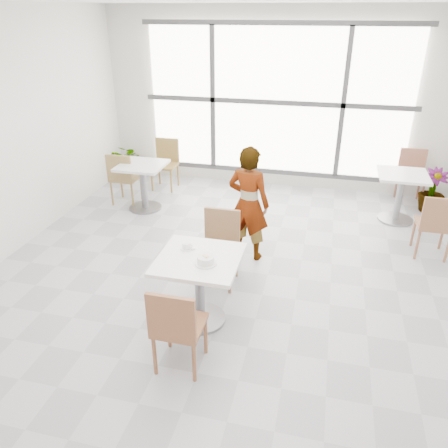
% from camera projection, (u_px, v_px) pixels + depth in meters
% --- Properties ---
extents(floor, '(7.00, 7.00, 0.00)m').
position_uv_depth(floor, '(230.00, 290.00, 5.04)').
color(floor, '#9E9EA5').
rests_on(floor, ground).
extents(wall_back, '(6.00, 0.00, 6.00)m').
position_uv_depth(wall_back, '(277.00, 101.00, 7.42)').
color(wall_back, silver).
rests_on(wall_back, ground).
extents(window, '(4.60, 0.07, 2.52)m').
position_uv_depth(window, '(276.00, 102.00, 7.37)').
color(window, white).
rests_on(window, ground).
extents(main_table, '(0.80, 0.80, 0.75)m').
position_uv_depth(main_table, '(200.00, 277.00, 4.34)').
color(main_table, white).
rests_on(main_table, ground).
extents(chair_near, '(0.42, 0.42, 0.87)m').
position_uv_depth(chair_near, '(176.00, 325.00, 3.72)').
color(chair_near, brown).
rests_on(chair_near, ground).
extents(chair_far, '(0.42, 0.42, 0.87)m').
position_uv_depth(chair_far, '(220.00, 242.00, 5.05)').
color(chair_far, brown).
rests_on(chair_far, ground).
extents(oatmeal_bowl, '(0.21, 0.21, 0.09)m').
position_uv_depth(oatmeal_bowl, '(206.00, 260.00, 4.12)').
color(oatmeal_bowl, white).
rests_on(oatmeal_bowl, main_table).
extents(coffee_cup, '(0.16, 0.13, 0.07)m').
position_uv_depth(coffee_cup, '(187.00, 246.00, 4.38)').
color(coffee_cup, white).
rests_on(coffee_cup, main_table).
extents(person, '(0.60, 0.46, 1.48)m').
position_uv_depth(person, '(248.00, 204.00, 5.43)').
color(person, black).
rests_on(person, ground).
extents(bg_table_left, '(0.70, 0.70, 0.75)m').
position_uv_depth(bg_table_left, '(143.00, 180.00, 6.89)').
color(bg_table_left, silver).
rests_on(bg_table_left, ground).
extents(bg_table_right, '(0.70, 0.70, 0.75)m').
position_uv_depth(bg_table_right, '(400.00, 190.00, 6.51)').
color(bg_table_right, white).
rests_on(bg_table_right, ground).
extents(bg_chair_left_near, '(0.42, 0.42, 0.87)m').
position_uv_depth(bg_chair_left_near, '(123.00, 175.00, 7.05)').
color(bg_chair_left_near, olive).
rests_on(bg_chair_left_near, ground).
extents(bg_chair_left_far, '(0.42, 0.42, 0.87)m').
position_uv_depth(bg_chair_left_far, '(166.00, 160.00, 7.76)').
color(bg_chair_left_far, olive).
rests_on(bg_chair_left_far, ground).
extents(bg_chair_right_near, '(0.42, 0.42, 0.87)m').
position_uv_depth(bg_chair_right_near, '(436.00, 222.00, 5.50)').
color(bg_chair_right_near, '#8C5C40').
rests_on(bg_chair_right_near, ground).
extents(bg_chair_right_far, '(0.42, 0.42, 0.87)m').
position_uv_depth(bg_chair_right_far, '(411.00, 172.00, 7.19)').
color(bg_chair_right_far, '#985F4B').
rests_on(bg_chair_right_far, ground).
extents(plant_left, '(0.66, 0.59, 0.66)m').
position_uv_depth(plant_left, '(129.00, 161.00, 8.25)').
color(plant_left, '#4D7442').
rests_on(plant_left, ground).
extents(plant_right, '(0.44, 0.44, 0.70)m').
position_uv_depth(plant_right, '(432.00, 191.00, 6.86)').
color(plant_right, '#4B843D').
rests_on(plant_right, ground).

